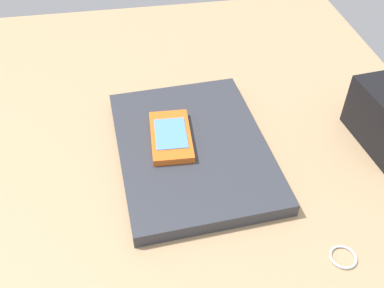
% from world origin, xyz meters
% --- Properties ---
extents(desk_surface, '(1.20, 0.80, 0.03)m').
position_xyz_m(desk_surface, '(0.00, 0.00, 0.01)').
color(desk_surface, tan).
rests_on(desk_surface, ground).
extents(laptop_closed, '(0.32, 0.24, 0.02)m').
position_xyz_m(laptop_closed, '(-0.08, -0.02, 0.04)').
color(laptop_closed, '#33353D').
rests_on(laptop_closed, desk_surface).
extents(cell_phone_on_laptop, '(0.12, 0.07, 0.01)m').
position_xyz_m(cell_phone_on_laptop, '(-0.10, -0.05, 0.06)').
color(cell_phone_on_laptop, orange).
rests_on(cell_phone_on_laptop, laptop_closed).
extents(key_ring, '(0.03, 0.03, 0.00)m').
position_xyz_m(key_ring, '(0.13, 0.14, 0.03)').
color(key_ring, silver).
rests_on(key_ring, desk_surface).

